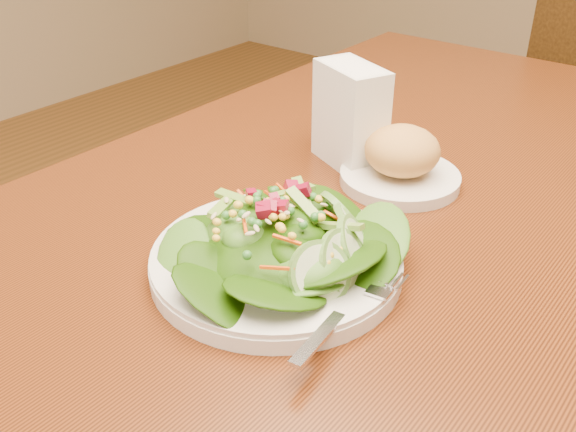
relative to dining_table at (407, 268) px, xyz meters
The scene contains 4 objects.
dining_table is the anchor object (origin of this frame).
salad_plate 0.26m from the dining_table, 98.87° to the right, with size 0.27×0.26×0.08m.
bread_plate 0.14m from the dining_table, 140.89° to the left, with size 0.16×0.16×0.08m.
napkin_holder 0.22m from the dining_table, 160.61° to the left, with size 0.12×0.10×0.14m.
Camera 1 is at (0.31, -0.65, 1.14)m, focal length 40.00 mm.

